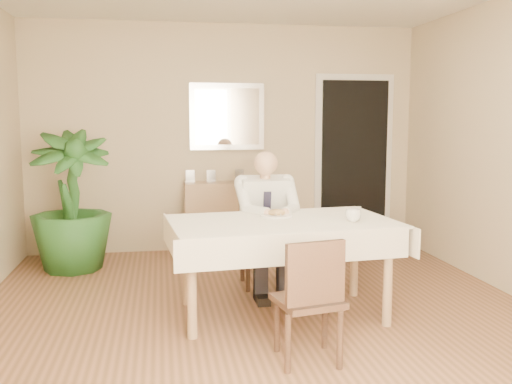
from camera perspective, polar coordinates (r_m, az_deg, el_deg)
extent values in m
plane|color=brown|center=(4.43, 0.77, -12.86)|extent=(5.00, 5.00, 0.00)
cube|color=tan|center=(6.64, -3.10, 5.38)|extent=(4.50, 0.02, 2.60)
cube|color=tan|center=(1.77, 15.47, -0.57)|extent=(4.50, 0.02, 2.60)
cube|color=white|center=(1.78, 15.37, 4.31)|extent=(1.34, 0.02, 1.44)
cube|color=white|center=(1.80, 15.10, 4.35)|extent=(1.18, 0.02, 1.28)
cube|color=white|center=(6.98, 9.70, 2.92)|extent=(0.96, 0.03, 2.10)
cube|color=black|center=(6.95, 9.78, 2.90)|extent=(0.80, 0.05, 1.95)
cube|color=silver|center=(6.61, -2.91, 7.54)|extent=(0.86, 0.03, 0.76)
cube|color=white|center=(6.59, -2.89, 7.54)|extent=(0.74, 0.02, 0.64)
cube|color=#9A7952|center=(4.41, 2.62, -3.27)|extent=(1.68, 1.05, 0.04)
cube|color=#F9EECE|center=(4.40, 2.63, -2.93)|extent=(1.79, 1.15, 0.01)
cube|color=#F9EECE|center=(3.95, 4.15, -5.74)|extent=(1.69, 0.17, 0.22)
cube|color=#F9EECE|center=(4.90, 1.39, -3.12)|extent=(1.69, 0.17, 0.22)
cube|color=#F9EECE|center=(4.33, -8.49, -4.62)|extent=(0.11, 1.00, 0.22)
cube|color=#F9EECE|center=(4.67, 12.88, -3.83)|extent=(0.11, 1.00, 0.22)
cylinder|color=#9A7952|center=(4.04, -6.44, -9.69)|extent=(0.07, 0.07, 0.70)
cylinder|color=#9A7952|center=(4.36, 13.04, -8.57)|extent=(0.07, 0.07, 0.70)
cylinder|color=#9A7952|center=(4.76, -6.94, -7.08)|extent=(0.07, 0.07, 0.70)
cylinder|color=#9A7952|center=(5.03, 9.80, -6.34)|extent=(0.07, 0.07, 0.70)
cube|color=#3E291B|center=(5.24, 0.75, -5.03)|extent=(0.45, 0.45, 0.04)
cube|color=#3E291B|center=(5.37, 0.41, -2.14)|extent=(0.40, 0.09, 0.40)
cylinder|color=#3E291B|center=(5.10, -0.81, -7.85)|extent=(0.04, 0.04, 0.39)
cylinder|color=#3E291B|center=(5.16, 2.97, -7.68)|extent=(0.04, 0.04, 0.39)
cylinder|color=#3E291B|center=(5.42, -1.36, -6.91)|extent=(0.04, 0.04, 0.39)
cylinder|color=#3E291B|center=(5.48, 2.20, -6.76)|extent=(0.04, 0.04, 0.39)
cube|color=#3E291B|center=(3.68, 5.18, -10.80)|extent=(0.45, 0.45, 0.04)
cube|color=#3E291B|center=(3.45, 5.96, -8.07)|extent=(0.38, 0.11, 0.38)
cylinder|color=#3E291B|center=(3.56, 3.20, -14.90)|extent=(0.04, 0.04, 0.37)
cylinder|color=#3E291B|center=(3.64, 8.39, -14.45)|extent=(0.04, 0.04, 0.37)
cylinder|color=#3E291B|center=(3.86, 2.10, -13.09)|extent=(0.04, 0.04, 0.37)
cylinder|color=#3E291B|center=(3.94, 6.89, -12.73)|extent=(0.04, 0.04, 0.37)
cube|color=white|center=(5.14, 0.84, -1.39)|extent=(0.42, 0.31, 0.55)
cube|color=black|center=(5.02, 1.10, -1.94)|extent=(0.07, 0.08, 0.36)
cylinder|color=tan|center=(5.06, 0.94, 1.73)|extent=(0.09, 0.09, 0.08)
sphere|color=tan|center=(5.02, 0.99, 2.89)|extent=(0.21, 0.21, 0.21)
cube|color=black|center=(4.97, 0.11, -4.44)|extent=(0.13, 0.42, 0.13)
cube|color=black|center=(5.00, 2.38, -4.36)|extent=(0.13, 0.42, 0.13)
cube|color=black|center=(4.86, 0.47, -8.22)|extent=(0.11, 0.12, 0.45)
cube|color=black|center=(4.90, 2.80, -8.11)|extent=(0.11, 0.12, 0.45)
cube|color=black|center=(4.86, 0.59, -10.57)|extent=(0.11, 0.26, 0.07)
cube|color=black|center=(4.90, 2.94, -10.43)|extent=(0.11, 0.26, 0.07)
cylinder|color=white|center=(4.58, 2.07, -2.34)|extent=(0.26, 0.26, 0.02)
ellipsoid|color=olive|center=(4.57, 2.07, -2.07)|extent=(0.14, 0.14, 0.06)
cylinder|color=silver|center=(4.52, 2.72, -2.24)|extent=(0.01, 0.13, 0.01)
cylinder|color=silver|center=(4.51, 1.72, -2.27)|extent=(0.01, 0.13, 0.01)
imported|color=white|center=(4.40, 9.68, -2.32)|extent=(0.15, 0.15, 0.09)
cube|color=#9A7952|center=(6.55, -2.69, -2.52)|extent=(1.02, 0.36, 0.81)
cube|color=silver|center=(6.50, -6.60, 1.58)|extent=(0.10, 0.02, 0.14)
cube|color=silver|center=(6.51, -4.52, 1.60)|extent=(0.10, 0.02, 0.14)
cube|color=silver|center=(6.56, -1.68, 1.68)|extent=(0.10, 0.02, 0.14)
imported|color=#1F4D1B|center=(6.02, -18.04, -0.82)|extent=(0.93, 0.93, 1.42)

